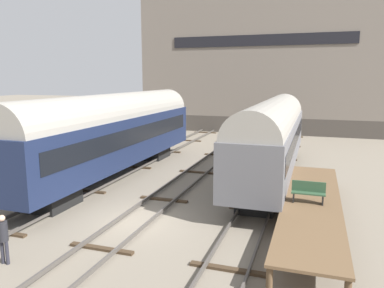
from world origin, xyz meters
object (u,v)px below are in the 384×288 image
(train_car_navy, at_px, (114,130))
(person_worker, at_px, (3,235))
(train_car_grey, at_px, (272,134))
(bench, at_px, (308,191))

(train_car_navy, distance_m, person_worker, 11.77)
(train_car_grey, height_order, person_worker, train_car_grey)
(bench, distance_m, person_worker, 11.89)
(bench, bearing_deg, train_car_navy, 159.21)
(train_car_navy, relative_size, bench, 13.39)
(train_car_grey, bearing_deg, bench, -71.30)
(train_car_navy, height_order, bench, train_car_navy)
(train_car_grey, xyz_separation_m, person_worker, (-7.35, -13.84, -1.81))
(train_car_grey, distance_m, person_worker, 15.77)
(train_car_grey, xyz_separation_m, train_car_navy, (-9.59, -2.45, 0.16))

